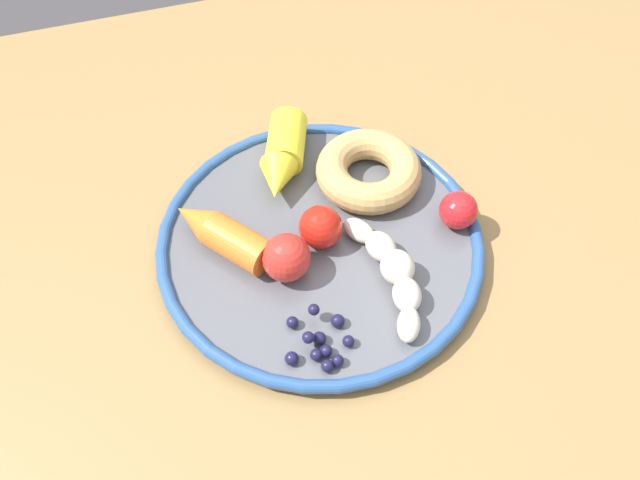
{
  "coord_description": "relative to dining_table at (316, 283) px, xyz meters",
  "views": [
    {
      "loc": [
        0.11,
        0.36,
        1.23
      ],
      "look_at": [
        0.0,
        0.01,
        0.75
      ],
      "focal_mm": 36.59,
      "sensor_mm": 36.0,
      "label": 1
    }
  ],
  "objects": [
    {
      "name": "plate",
      "position": [
        0.0,
        0.01,
        0.09
      ],
      "size": [
        0.3,
        0.3,
        0.02
      ],
      "color": "#52545A",
      "rests_on": "dining_table"
    },
    {
      "name": "carrot_yellow",
      "position": [
        0.01,
        -0.08,
        0.12
      ],
      "size": [
        0.07,
        0.11,
        0.04
      ],
      "color": "yellow",
      "rests_on": "plate"
    },
    {
      "name": "ground_plane",
      "position": [
        0.0,
        0.0,
        -0.65
      ],
      "size": [
        6.0,
        6.0,
        0.0
      ],
      "primitive_type": "plane",
      "color": "#3B393B"
    },
    {
      "name": "donut",
      "position": [
        -0.07,
        -0.04,
        0.11
      ],
      "size": [
        0.12,
        0.12,
        0.03
      ],
      "primitive_type": "torus",
      "rotation": [
        0.0,
        0.0,
        1.72
      ],
      "color": "tan",
      "rests_on": "plate"
    },
    {
      "name": "tomato_mid",
      "position": [
        -0.13,
        0.03,
        0.11
      ],
      "size": [
        0.04,
        0.04,
        0.04
      ],
      "primitive_type": "sphere",
      "color": "red",
      "rests_on": "plate"
    },
    {
      "name": "blueberry_pile",
      "position": [
        0.03,
        0.12,
        0.1
      ],
      "size": [
        0.06,
        0.06,
        0.02
      ],
      "color": "#191638",
      "rests_on": "plate"
    },
    {
      "name": "tomato_far",
      "position": [
        0.04,
        0.04,
        0.12
      ],
      "size": [
        0.04,
        0.04,
        0.04
      ],
      "primitive_type": "sphere",
      "color": "red",
      "rests_on": "plate"
    },
    {
      "name": "dining_table",
      "position": [
        0.0,
        0.0,
        0.0
      ],
      "size": [
        1.23,
        0.82,
        0.74
      ],
      "color": "olive",
      "rests_on": "ground_plane"
    },
    {
      "name": "carrot_orange",
      "position": [
        0.09,
        -0.01,
        0.11
      ],
      "size": [
        0.09,
        0.1,
        0.03
      ],
      "color": "orange",
      "rests_on": "plate"
    },
    {
      "name": "banana",
      "position": [
        -0.05,
        0.07,
        0.11
      ],
      "size": [
        0.05,
        0.14,
        0.03
      ],
      "color": "beige",
      "rests_on": "plate"
    },
    {
      "name": "tomato_near",
      "position": [
        -0.0,
        0.02,
        0.12
      ],
      "size": [
        0.04,
        0.04,
        0.04
      ],
      "primitive_type": "sphere",
      "color": "red",
      "rests_on": "plate"
    }
  ]
}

